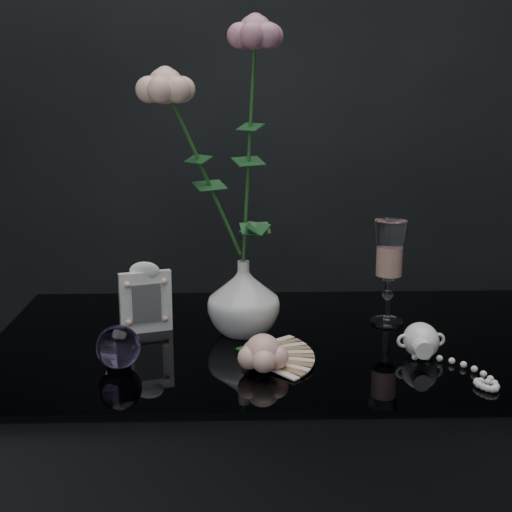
{
  "coord_description": "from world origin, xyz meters",
  "views": [
    {
      "loc": [
        -0.1,
        -1.13,
        1.19
      ],
      "look_at": [
        -0.07,
        0.01,
        0.92
      ],
      "focal_mm": 50.0,
      "sensor_mm": 36.0,
      "label": 1
    }
  ],
  "objects_px": {
    "picture_frame": "(145,297)",
    "pearl_jar": "(421,339)",
    "loose_rose": "(263,353)",
    "paperweight": "(118,347)",
    "wine_glass": "(389,273)",
    "vase": "(244,298)"
  },
  "relations": [
    {
      "from": "picture_frame",
      "to": "pearl_jar",
      "type": "bearing_deg",
      "value": -33.95
    },
    {
      "from": "pearl_jar",
      "to": "loose_rose",
      "type": "bearing_deg",
      "value": -172.02
    },
    {
      "from": "loose_rose",
      "to": "paperweight",
      "type": "bearing_deg",
      "value": -167.53
    },
    {
      "from": "pearl_jar",
      "to": "picture_frame",
      "type": "bearing_deg",
      "value": 160.29
    },
    {
      "from": "wine_glass",
      "to": "picture_frame",
      "type": "distance_m",
      "value": 0.45
    },
    {
      "from": "picture_frame",
      "to": "paperweight",
      "type": "xyz_separation_m",
      "value": [
        -0.02,
        -0.17,
        -0.03
      ]
    },
    {
      "from": "vase",
      "to": "wine_glass",
      "type": "distance_m",
      "value": 0.28
    },
    {
      "from": "wine_glass",
      "to": "pearl_jar",
      "type": "bearing_deg",
      "value": -82.92
    },
    {
      "from": "paperweight",
      "to": "vase",
      "type": "bearing_deg",
      "value": 37.49
    },
    {
      "from": "vase",
      "to": "loose_rose",
      "type": "xyz_separation_m",
      "value": [
        0.03,
        -0.17,
        -0.04
      ]
    },
    {
      "from": "wine_glass",
      "to": "paperweight",
      "type": "xyz_separation_m",
      "value": [
        -0.47,
        -0.21,
        -0.06
      ]
    },
    {
      "from": "paperweight",
      "to": "picture_frame",
      "type": "bearing_deg",
      "value": 82.31
    },
    {
      "from": "vase",
      "to": "pearl_jar",
      "type": "relative_size",
      "value": 0.65
    },
    {
      "from": "vase",
      "to": "picture_frame",
      "type": "xyz_separation_m",
      "value": [
        -0.18,
        0.02,
        -0.0
      ]
    },
    {
      "from": "vase",
      "to": "wine_glass",
      "type": "bearing_deg",
      "value": 11.24
    },
    {
      "from": "wine_glass",
      "to": "loose_rose",
      "type": "xyz_separation_m",
      "value": [
        -0.24,
        -0.22,
        -0.07
      ]
    },
    {
      "from": "vase",
      "to": "paperweight",
      "type": "relative_size",
      "value": 1.93
    },
    {
      "from": "loose_rose",
      "to": "pearl_jar",
      "type": "xyz_separation_m",
      "value": [
        0.26,
        0.05,
        0.0
      ]
    },
    {
      "from": "paperweight",
      "to": "pearl_jar",
      "type": "height_order",
      "value": "paperweight"
    },
    {
      "from": "wine_glass",
      "to": "loose_rose",
      "type": "distance_m",
      "value": 0.33
    },
    {
      "from": "picture_frame",
      "to": "paperweight",
      "type": "relative_size",
      "value": 1.87
    },
    {
      "from": "pearl_jar",
      "to": "vase",
      "type": "bearing_deg",
      "value": 154.56
    }
  ]
}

